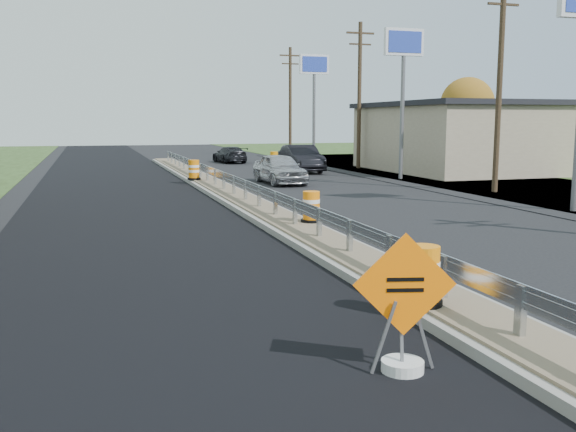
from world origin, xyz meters
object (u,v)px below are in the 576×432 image
object	(u,v)px
car_silver	(280,169)
car_dark_far	(230,155)
caution_sign	(403,338)
barrel_median_far	(194,170)
barrel_median_near	(423,277)
barrel_median_mid	(311,207)
barrel_shoulder_far	(274,159)
car_dark_mid	(301,159)

from	to	relation	value
car_silver	car_dark_far	bearing A→B (deg)	84.00
caution_sign	barrel_median_far	bearing A→B (deg)	101.36
barrel_median_near	car_silver	bearing A→B (deg)	79.28
barrel_median_near	barrel_median_mid	world-z (taller)	barrel_median_near
barrel_median_far	car_silver	bearing A→B (deg)	-13.43
caution_sign	barrel_median_mid	xyz separation A→B (m)	(2.42, 10.38, 0.20)
barrel_median_near	barrel_median_mid	distance (m)	8.55
barrel_median_mid	car_dark_far	world-z (taller)	car_dark_far
barrel_median_far	car_silver	distance (m)	4.28
caution_sign	barrel_median_far	distance (m)	24.90
barrel_shoulder_far	barrel_median_far	bearing A→B (deg)	-122.54
car_silver	car_dark_mid	bearing A→B (deg)	60.80
barrel_median_mid	caution_sign	bearing A→B (deg)	-103.14
barrel_median_far	barrel_shoulder_far	size ratio (longest dim) A/B	1.00
car_silver	barrel_median_near	bearing A→B (deg)	-103.26
barrel_shoulder_far	caution_sign	bearing A→B (deg)	-103.59
barrel_median_far	car_silver	xyz separation A→B (m)	(4.16, -0.99, 0.06)
barrel_shoulder_far	car_dark_far	world-z (taller)	car_dark_far
barrel_shoulder_far	car_dark_mid	xyz separation A→B (m)	(-0.03, -6.13, 0.36)
barrel_median_mid	car_dark_far	bearing A→B (deg)	82.31
barrel_shoulder_far	car_silver	size ratio (longest dim) A/B	0.22
barrel_median_far	car_dark_far	xyz separation A→B (m)	(5.16, 15.62, -0.09)
barrel_shoulder_far	car_dark_far	bearing A→B (deg)	122.25
barrel_median_far	car_dark_mid	distance (m)	9.44
caution_sign	barrel_shoulder_far	distance (m)	37.76
car_dark_far	caution_sign	bearing A→B (deg)	74.85
caution_sign	car_dark_far	distance (m)	41.00
barrel_median_far	barrel_shoulder_far	bearing A→B (deg)	57.46
car_dark_far	barrel_median_near	bearing A→B (deg)	76.33
barrel_median_near	barrel_shoulder_far	xyz separation A→B (m)	(7.55, 34.79, -0.22)
caution_sign	barrel_median_near	world-z (taller)	caution_sign
barrel_median_mid	car_dark_mid	xyz separation A→B (m)	(6.42, 20.18, 0.17)
caution_sign	barrel_median_near	bearing A→B (deg)	69.65
barrel_median_mid	barrel_median_far	size ratio (longest dim) A/B	0.91
barrel_median_mid	car_dark_mid	bearing A→B (deg)	72.36
caution_sign	car_dark_far	bearing A→B (deg)	95.30
car_dark_mid	car_dark_far	bearing A→B (deg)	105.80
caution_sign	car_dark_mid	world-z (taller)	caution_sign
car_silver	barrel_median_far	bearing A→B (deg)	164.03
caution_sign	barrel_median_mid	world-z (taller)	caution_sign
caution_sign	barrel_median_near	distance (m)	2.34
car_silver	car_dark_mid	xyz separation A→B (m)	(3.36, 6.69, 0.07)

